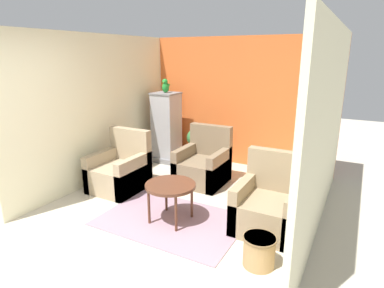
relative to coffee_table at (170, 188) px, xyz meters
name	(u,v)px	position (x,y,z in m)	size (l,w,h in m)	color
ground_plane	(107,265)	(-0.09, -1.14, -0.48)	(20.00, 20.00, 0.00)	beige
wall_back_accent	(239,102)	(-0.09, 2.69, 0.77)	(3.74, 0.06, 2.51)	orange
wall_left	(99,109)	(-1.93, 0.76, 0.77)	(0.06, 3.80, 2.51)	beige
wall_right	(327,134)	(1.75, 0.76, 0.77)	(0.06, 3.80, 2.51)	beige
area_rug	(171,220)	(0.00, 0.00, -0.48)	(1.89, 1.28, 0.01)	gray
coffee_table	(170,188)	(0.00, 0.00, 0.00)	(0.67, 0.67, 0.54)	#512D1E
armchair_left	(120,172)	(-1.31, 0.51, -0.18)	(0.78, 0.82, 0.97)	#9E896B
armchair_right	(269,207)	(1.20, 0.44, -0.18)	(0.78, 0.82, 0.97)	#8E7A5B
armchair_middle	(203,166)	(-0.23, 1.42, -0.18)	(0.78, 0.82, 0.97)	#7A664C
birdcage	(166,128)	(-1.45, 2.15, 0.21)	(0.56, 0.56, 1.43)	slate
parrot	(166,86)	(-1.45, 2.15, 1.07)	(0.13, 0.24, 0.28)	#1E842D
potted_plant	(195,144)	(-0.81, 2.21, -0.05)	(0.36, 0.32, 0.72)	#66605B
wicker_basket	(259,250)	(1.33, -0.36, -0.30)	(0.35, 0.35, 0.34)	#A37F51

